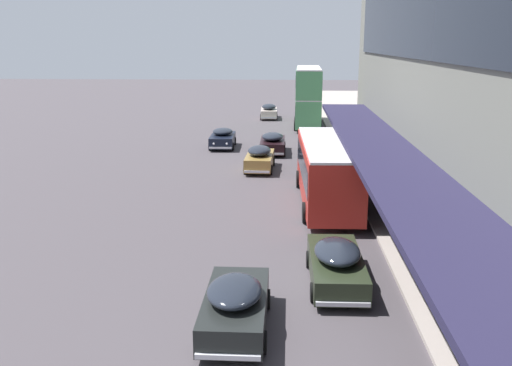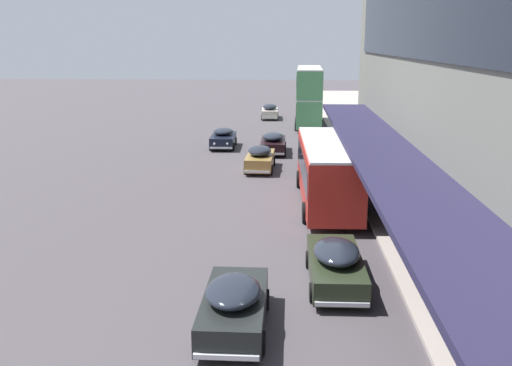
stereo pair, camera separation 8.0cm
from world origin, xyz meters
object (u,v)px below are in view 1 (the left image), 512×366
(transit_bus_kerbside_rear, at_px, (308,95))
(sedan_oncoming_rear, at_px, (235,305))
(sedan_far_back, at_px, (223,138))
(transit_bus_kerbside_front, at_px, (327,169))
(sedan_lead_mid, at_px, (269,111))
(sedan_trailing_mid, at_px, (336,263))
(sedan_oncoming_front, at_px, (273,143))
(sedan_second_mid, at_px, (260,158))

(transit_bus_kerbside_rear, relative_size, sedan_oncoming_rear, 2.41)
(sedan_oncoming_rear, bearing_deg, sedan_far_back, 96.98)
(transit_bus_kerbside_front, distance_m, transit_bus_kerbside_rear, 28.88)
(sedan_oncoming_rear, height_order, sedan_lead_mid, sedan_lead_mid)
(transit_bus_kerbside_rear, bearing_deg, sedan_far_back, -119.86)
(transit_bus_kerbside_front, xyz_separation_m, sedan_lead_mid, (-4.07, 34.12, -1.11))
(transit_bus_kerbside_front, height_order, sedan_trailing_mid, transit_bus_kerbside_front)
(sedan_lead_mid, bearing_deg, sedan_trailing_mid, -85.20)
(transit_bus_kerbside_front, relative_size, sedan_far_back, 2.40)
(sedan_oncoming_front, xyz_separation_m, sedan_trailing_mid, (2.83, -24.32, 0.00))
(sedan_far_back, bearing_deg, sedan_second_mid, -67.47)
(sedan_far_back, xyz_separation_m, sedan_oncoming_front, (4.09, -2.09, 0.01))
(transit_bus_kerbside_front, relative_size, transit_bus_kerbside_rear, 0.94)
(transit_bus_kerbside_front, distance_m, sedan_oncoming_rear, 14.22)
(transit_bus_kerbside_front, bearing_deg, transit_bus_kerbside_rear, 89.93)
(sedan_oncoming_rear, bearing_deg, sedan_lead_mid, 90.55)
(transit_bus_kerbside_front, relative_size, sedan_oncoming_rear, 2.28)
(transit_bus_kerbside_front, xyz_separation_m, transit_bus_kerbside_rear, (0.03, 28.85, 1.23))
(sedan_lead_mid, relative_size, sedan_trailing_mid, 0.93)
(sedan_oncoming_rear, distance_m, sedan_lead_mid, 47.83)
(sedan_oncoming_rear, bearing_deg, sedan_second_mid, 90.76)
(transit_bus_kerbside_rear, height_order, sedan_far_back, transit_bus_kerbside_rear)
(transit_bus_kerbside_front, height_order, sedan_lead_mid, transit_bus_kerbside_front)
(sedan_second_mid, bearing_deg, sedan_lead_mid, 90.38)
(transit_bus_kerbside_front, height_order, sedan_oncoming_front, transit_bus_kerbside_front)
(transit_bus_kerbside_front, xyz_separation_m, sedan_second_mid, (-3.90, 8.02, -1.10))
(transit_bus_kerbside_rear, distance_m, sedan_trailing_mid, 39.21)
(transit_bus_kerbside_front, distance_m, sedan_far_back, 17.73)
(transit_bus_kerbside_rear, height_order, sedan_oncoming_rear, transit_bus_kerbside_rear)
(transit_bus_kerbside_front, height_order, sedan_far_back, transit_bus_kerbside_front)
(transit_bus_kerbside_front, height_order, transit_bus_kerbside_rear, transit_bus_kerbside_rear)
(sedan_trailing_mid, bearing_deg, sedan_far_back, 104.69)
(transit_bus_kerbside_rear, bearing_deg, sedan_oncoming_rear, -94.90)
(transit_bus_kerbside_rear, bearing_deg, sedan_lead_mid, 127.95)
(sedan_oncoming_rear, distance_m, sedan_trailing_mid, 4.74)
(transit_bus_kerbside_rear, xyz_separation_m, sedan_lead_mid, (-4.11, 5.27, -2.34))
(sedan_oncoming_front, bearing_deg, transit_bus_kerbside_front, -77.25)
(transit_bus_kerbside_front, bearing_deg, sedan_oncoming_front, 102.75)
(sedan_oncoming_front, height_order, sedan_second_mid, sedan_second_mid)
(transit_bus_kerbside_front, distance_m, sedan_second_mid, 8.98)
(sedan_lead_mid, xyz_separation_m, sedan_oncoming_front, (0.90, -20.08, -0.02))
(sedan_lead_mid, height_order, sedan_trailing_mid, sedan_lead_mid)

